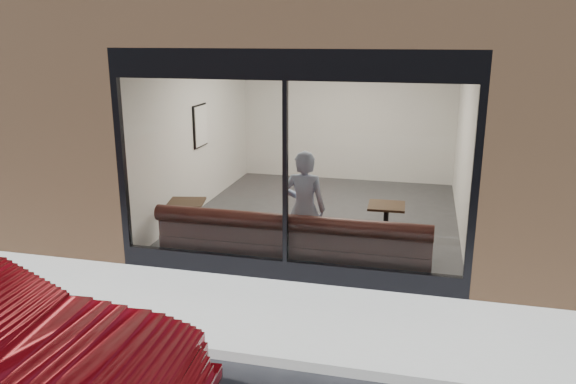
% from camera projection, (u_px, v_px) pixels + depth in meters
% --- Properties ---
extents(ground, '(120.00, 120.00, 0.00)m').
position_uv_depth(ground, '(240.00, 357.00, 6.07)').
color(ground, black).
rests_on(ground, ground).
extents(sidewalk_near, '(40.00, 2.00, 0.01)m').
position_uv_depth(sidewalk_near, '(265.00, 314.00, 7.01)').
color(sidewalk_near, gray).
rests_on(sidewalk_near, ground).
extents(kerb_near, '(40.00, 0.10, 0.12)m').
position_uv_depth(kerb_near, '(238.00, 355.00, 6.01)').
color(kerb_near, gray).
rests_on(kerb_near, ground).
extents(host_building_pier_left, '(2.50, 12.00, 3.20)m').
position_uv_depth(host_building_pier_left, '(198.00, 109.00, 13.98)').
color(host_building_pier_left, brown).
rests_on(host_building_pier_left, ground).
extents(host_building_pier_right, '(2.50, 12.00, 3.20)m').
position_uv_depth(host_building_pier_right, '(518.00, 119.00, 12.26)').
color(host_building_pier_right, brown).
rests_on(host_building_pier_right, ground).
extents(host_building_backfill, '(5.00, 6.00, 3.20)m').
position_uv_depth(host_building_backfill, '(362.00, 100.00, 15.93)').
color(host_building_backfill, brown).
rests_on(host_building_backfill, ground).
extents(cafe_floor, '(6.00, 6.00, 0.00)m').
position_uv_depth(cafe_floor, '(323.00, 216.00, 10.74)').
color(cafe_floor, '#2D2D30').
rests_on(cafe_floor, ground).
extents(cafe_ceiling, '(6.00, 6.00, 0.00)m').
position_uv_depth(cafe_ceiling, '(326.00, 45.00, 9.89)').
color(cafe_ceiling, white).
rests_on(cafe_ceiling, host_building_upper).
extents(cafe_wall_back, '(5.00, 0.00, 5.00)m').
position_uv_depth(cafe_wall_back, '(347.00, 113.00, 13.11)').
color(cafe_wall_back, silver).
rests_on(cafe_wall_back, ground).
extents(cafe_wall_left, '(0.00, 6.00, 6.00)m').
position_uv_depth(cafe_wall_left, '(198.00, 129.00, 10.89)').
color(cafe_wall_left, silver).
rests_on(cafe_wall_left, ground).
extents(cafe_wall_right, '(0.00, 6.00, 6.00)m').
position_uv_depth(cafe_wall_right, '(465.00, 140.00, 9.75)').
color(cafe_wall_right, silver).
rests_on(cafe_wall_right, ground).
extents(storefront_kick, '(5.00, 0.10, 0.30)m').
position_uv_depth(storefront_kick, '(286.00, 270.00, 7.95)').
color(storefront_kick, black).
rests_on(storefront_kick, ground).
extents(storefront_header, '(5.00, 0.10, 0.40)m').
position_uv_depth(storefront_header, '(285.00, 65.00, 7.18)').
color(storefront_header, black).
rests_on(storefront_header, host_building_upper).
extents(storefront_mullion, '(0.06, 0.10, 2.50)m').
position_uv_depth(storefront_mullion, '(285.00, 174.00, 7.57)').
color(storefront_mullion, black).
rests_on(storefront_mullion, storefront_kick).
extents(storefront_glass, '(4.80, 0.00, 4.80)m').
position_uv_depth(storefront_glass, '(285.00, 175.00, 7.54)').
color(storefront_glass, white).
rests_on(storefront_glass, storefront_kick).
extents(banquette, '(4.00, 0.55, 0.45)m').
position_uv_depth(banquette, '(292.00, 255.00, 8.30)').
color(banquette, '#3C1D16').
rests_on(banquette, cafe_floor).
extents(person, '(0.65, 0.44, 1.76)m').
position_uv_depth(person, '(304.00, 209.00, 8.33)').
color(person, '#A2B9DC').
rests_on(person, cafe_floor).
extents(cafe_table_left, '(0.68, 0.68, 0.04)m').
position_uv_depth(cafe_table_left, '(186.00, 203.00, 9.12)').
color(cafe_table_left, black).
rests_on(cafe_table_left, cafe_floor).
extents(cafe_table_right, '(0.59, 0.59, 0.04)m').
position_uv_depth(cafe_table_right, '(387.00, 206.00, 8.94)').
color(cafe_table_right, black).
rests_on(cafe_table_right, cafe_floor).
extents(cafe_chair_left, '(0.47, 0.47, 0.04)m').
position_uv_depth(cafe_chair_left, '(275.00, 221.00, 9.76)').
color(cafe_chair_left, black).
rests_on(cafe_chair_left, cafe_floor).
extents(wall_poster, '(0.02, 0.58, 0.77)m').
position_uv_depth(wall_poster, '(201.00, 126.00, 10.92)').
color(wall_poster, white).
rests_on(wall_poster, cafe_wall_left).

